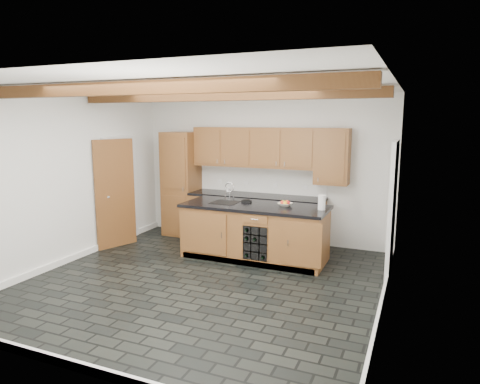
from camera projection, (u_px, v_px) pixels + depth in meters
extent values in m
plane|color=black|center=(204.00, 281.00, 6.28)|extent=(5.00, 5.00, 0.00)
plane|color=white|center=(263.00, 169.00, 8.32)|extent=(5.00, 0.00, 5.00)
plane|color=white|center=(67.00, 178.00, 7.01)|extent=(0.00, 5.00, 5.00)
plane|color=white|center=(388.00, 200.00, 5.09)|extent=(0.00, 5.00, 5.00)
plane|color=white|center=(201.00, 86.00, 5.81)|extent=(5.00, 5.00, 0.00)
cube|color=#502F14|center=(150.00, 88.00, 4.74)|extent=(4.90, 0.15, 0.15)
cube|color=#502F14|center=(220.00, 96.00, 6.37)|extent=(4.90, 0.15, 0.15)
cube|color=white|center=(74.00, 257.00, 7.23)|extent=(0.04, 5.00, 0.10)
cube|color=white|center=(380.00, 307.00, 5.32)|extent=(0.04, 5.00, 0.10)
cube|color=white|center=(81.00, 367.00, 4.02)|extent=(5.00, 0.04, 0.10)
cube|color=white|center=(121.00, 189.00, 8.24)|extent=(0.06, 0.94, 2.04)
cube|color=brown|center=(115.00, 194.00, 7.87)|extent=(0.31, 0.77, 2.00)
cube|color=white|center=(392.00, 208.00, 6.53)|extent=(0.06, 0.98, 2.04)
cube|color=black|center=(394.00, 209.00, 6.52)|extent=(0.02, 0.86, 1.96)
cube|color=brown|center=(182.00, 184.00, 8.74)|extent=(0.65, 0.60, 2.10)
cube|color=brown|center=(256.00, 220.00, 8.22)|extent=(2.60, 0.60, 0.88)
cube|color=black|center=(256.00, 196.00, 8.14)|extent=(2.64, 0.62, 0.05)
cube|color=white|center=(261.00, 179.00, 8.35)|extent=(2.60, 0.02, 0.52)
cube|color=brown|center=(253.00, 147.00, 8.14)|extent=(2.40, 0.35, 0.75)
cube|color=brown|center=(332.00, 157.00, 7.58)|extent=(0.60, 0.35, 1.00)
cube|color=brown|center=(255.00, 233.00, 7.28)|extent=(2.40, 0.90, 0.88)
cube|color=black|center=(255.00, 206.00, 7.20)|extent=(2.46, 0.96, 0.05)
cube|color=brown|center=(204.00, 233.00, 7.13)|extent=(0.80, 0.02, 0.70)
cube|color=brown|center=(302.00, 244.00, 6.49)|extent=(0.60, 0.02, 0.70)
cube|color=black|center=(258.00, 241.00, 6.93)|extent=(0.42, 0.30, 0.56)
cylinder|color=black|center=(249.00, 237.00, 6.94)|extent=(0.07, 0.26, 0.07)
cylinder|color=black|center=(257.00, 238.00, 6.88)|extent=(0.07, 0.26, 0.07)
cylinder|color=black|center=(265.00, 255.00, 6.88)|extent=(0.07, 0.26, 0.07)
cylinder|color=black|center=(249.00, 228.00, 6.91)|extent=(0.07, 0.26, 0.07)
cylinder|color=black|center=(249.00, 253.00, 6.98)|extent=(0.07, 0.26, 0.07)
cube|color=black|center=(225.00, 203.00, 7.40)|extent=(0.45, 0.40, 0.02)
cylinder|color=silver|center=(229.00, 195.00, 7.55)|extent=(0.02, 0.02, 0.20)
torus|color=silver|center=(229.00, 187.00, 7.53)|extent=(0.18, 0.02, 0.18)
cylinder|color=silver|center=(225.00, 198.00, 7.59)|extent=(0.02, 0.02, 0.08)
cylinder|color=silver|center=(234.00, 199.00, 7.53)|extent=(0.02, 0.02, 0.08)
cube|color=black|center=(246.00, 201.00, 7.42)|extent=(0.16, 0.09, 0.04)
cylinder|color=black|center=(246.00, 200.00, 7.42)|extent=(0.11, 0.11, 0.01)
imported|color=silver|center=(285.00, 204.00, 7.09)|extent=(0.27, 0.27, 0.06)
sphere|color=red|center=(288.00, 203.00, 7.06)|extent=(0.07, 0.07, 0.07)
sphere|color=#E35014|center=(287.00, 202.00, 7.12)|extent=(0.07, 0.07, 0.07)
sphere|color=olive|center=(283.00, 202.00, 7.12)|extent=(0.07, 0.07, 0.07)
sphere|color=red|center=(282.00, 203.00, 7.07)|extent=(0.07, 0.07, 0.07)
sphere|color=#F6AD1B|center=(285.00, 203.00, 7.03)|extent=(0.07, 0.07, 0.07)
cylinder|color=white|center=(322.00, 202.00, 6.78)|extent=(0.12, 0.12, 0.24)
imported|color=white|center=(228.00, 190.00, 8.44)|extent=(0.10, 0.10, 0.09)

